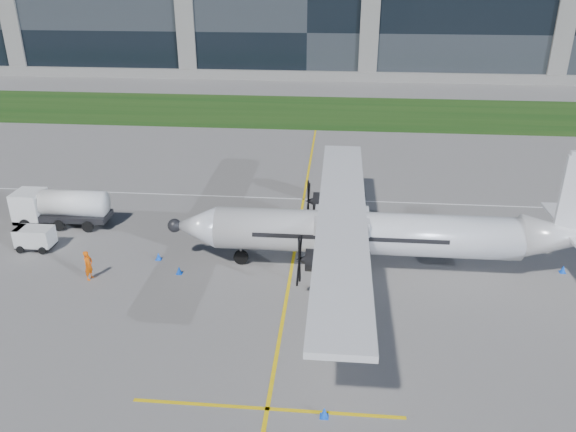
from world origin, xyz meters
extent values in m
plane|color=#63605D|center=(0.00, 40.00, 0.00)|extent=(400.00, 400.00, 0.00)
cube|color=#163C10|center=(0.00, 48.00, 0.02)|extent=(400.00, 18.00, 0.04)
cube|color=black|center=(0.00, 80.00, 7.50)|extent=(120.00, 20.00, 15.00)
cube|color=black|center=(0.00, 140.00, 3.00)|extent=(400.00, 6.00, 6.00)
cube|color=yellow|center=(3.00, 10.00, 0.01)|extent=(0.20, 70.00, 0.01)
imported|color=#F25907|center=(-9.25, 4.01, 1.09)|extent=(0.77, 0.98, 2.17)
cone|color=blue|center=(5.49, -6.24, 0.25)|extent=(0.36, 0.36, 0.50)
cone|color=blue|center=(6.74, 20.49, 0.25)|extent=(0.36, 0.36, 0.50)
cone|color=blue|center=(20.02, 7.47, 0.25)|extent=(0.36, 0.36, 0.50)
cone|color=blue|center=(-3.96, 5.13, 0.25)|extent=(0.36, 0.36, 0.50)
cone|color=blue|center=(-5.80, 6.81, 0.25)|extent=(0.36, 0.36, 0.50)
camera|label=1|loc=(5.63, -24.69, 17.75)|focal=35.00mm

